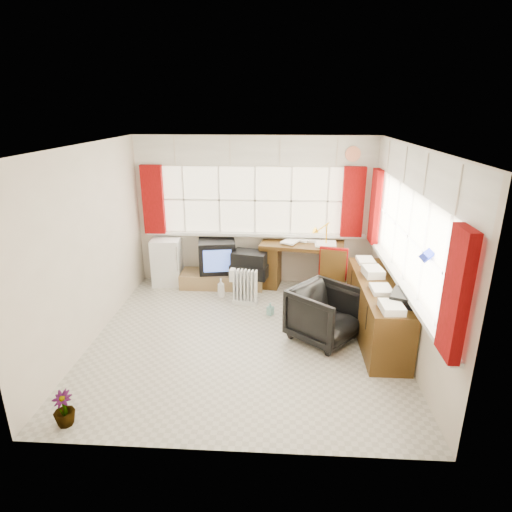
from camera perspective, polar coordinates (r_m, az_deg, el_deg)
The scene contains 20 objects.
ground at distance 5.83m, azimuth -1.36°, elevation -10.83°, with size 4.00×4.00×0.00m, color beige.
room_walls at distance 5.24m, azimuth -1.49°, elevation 3.52°, with size 4.00×4.00×4.00m.
window_back at distance 7.25m, azimuth -0.14°, elevation 3.46°, with size 3.70×0.12×3.60m.
window_right at distance 5.60m, azimuth 18.81°, elevation -2.47°, with size 0.12×3.70×3.60m.
curtains at distance 6.14m, azimuth 7.92°, elevation 5.28°, with size 3.83×3.83×1.15m.
overhead_cabinets at distance 6.06m, azimuth 8.77°, elevation 12.70°, with size 3.98×3.98×0.48m.
desk at distance 7.27m, azimuth 6.10°, elevation -0.83°, with size 1.45×0.88×0.82m.
desk_lamp at distance 6.99m, azimuth 9.42°, elevation 3.53°, with size 0.16×0.14×0.39m.
task_chair at distance 6.33m, azimuth 10.02°, elevation -3.22°, with size 0.50×0.52×1.00m.
office_chair at distance 5.71m, azimuth 9.14°, elevation -7.64°, with size 0.77×0.79×0.72m, color black.
radiator at distance 6.65m, azimuth -1.45°, elevation -4.61°, with size 0.40×0.21×0.57m.
credenza at distance 5.94m, azimuth 15.75°, elevation -6.70°, with size 0.50×2.00×0.85m.
file_tray at distance 5.31m, azimuth 19.22°, elevation -5.29°, with size 0.29×0.38×0.13m, color black.
tv_bench at distance 7.37m, azimuth -4.53°, elevation -3.10°, with size 1.40×0.50×0.25m, color #A87E54.
crt_tv at distance 7.32m, azimuth -5.22°, elevation 0.07°, with size 0.69×0.65×0.55m.
hifi_stack at distance 7.06m, azimuth -0.83°, elevation -1.15°, with size 0.68×0.51×0.43m.
mini_fridge at distance 7.53m, azimuth -11.75°, elevation -0.67°, with size 0.51×0.51×0.81m.
spray_bottle_a at distance 6.93m, azimuth -4.69°, elevation -4.27°, with size 0.12×0.12×0.32m, color white.
spray_bottle_b at distance 6.38m, azimuth 1.92°, elevation -7.05°, with size 0.09×0.09×0.19m, color #7FBEB4.
flower_vase at distance 4.74m, azimuth -24.28°, elevation -18.07°, with size 0.20×0.20×0.36m, color black.
Camera 1 is at (0.44, -5.02, 2.92)m, focal length 30.00 mm.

